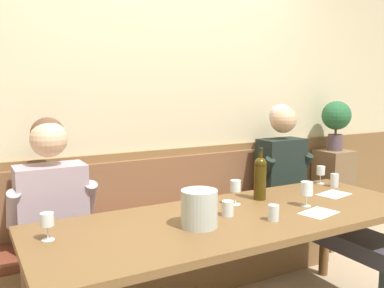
{
  "coord_description": "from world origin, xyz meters",
  "views": [
    {
      "loc": [
        -1.31,
        -1.74,
        1.46
      ],
      "look_at": [
        -0.11,
        0.44,
        1.12
      ],
      "focal_mm": 38.74,
      "sensor_mm": 36.0,
      "label": 1
    }
  ],
  "objects_px": {
    "person_center_right_seat": "(311,196)",
    "potted_plant": "(336,119)",
    "wall_bench": "(179,250)",
    "water_tumbler_center": "(228,208)",
    "dining_table": "(237,228)",
    "water_tumbler_right": "(273,213)",
    "ice_bucket": "(199,209)",
    "water_tumbler_left": "(334,180)",
    "wine_glass_left_end": "(307,190)",
    "wine_glass_right_end": "(47,221)",
    "wine_bottle_clear_water": "(260,177)",
    "wine_glass_near_bucket": "(236,187)",
    "person_center_left_seat": "(65,242)",
    "wine_glass_mid_right": "(321,171)"
  },
  "relations": [
    {
      "from": "person_center_right_seat",
      "to": "potted_plant",
      "type": "xyz_separation_m",
      "value": [
        0.67,
        0.4,
        0.53
      ]
    },
    {
      "from": "wall_bench",
      "to": "water_tumbler_center",
      "type": "bearing_deg",
      "value": -94.36
    },
    {
      "from": "dining_table",
      "to": "water_tumbler_right",
      "type": "distance_m",
      "value": 0.24
    },
    {
      "from": "water_tumbler_right",
      "to": "wall_bench",
      "type": "bearing_deg",
      "value": 97.31
    },
    {
      "from": "ice_bucket",
      "to": "water_tumbler_left",
      "type": "bearing_deg",
      "value": 11.94
    },
    {
      "from": "water_tumbler_left",
      "to": "wine_glass_left_end",
      "type": "bearing_deg",
      "value": -153.53
    },
    {
      "from": "potted_plant",
      "to": "wine_glass_right_end",
      "type": "bearing_deg",
      "value": -166.22
    },
    {
      "from": "wall_bench",
      "to": "wine_glass_right_end",
      "type": "height_order",
      "value": "wall_bench"
    },
    {
      "from": "person_center_right_seat",
      "to": "water_tumbler_right",
      "type": "distance_m",
      "value": 0.98
    },
    {
      "from": "wine_bottle_clear_water",
      "to": "wine_glass_near_bucket",
      "type": "distance_m",
      "value": 0.21
    },
    {
      "from": "ice_bucket",
      "to": "water_tumbler_right",
      "type": "bearing_deg",
      "value": -15.42
    },
    {
      "from": "dining_table",
      "to": "wine_glass_near_bucket",
      "type": "relative_size",
      "value": 14.99
    },
    {
      "from": "potted_plant",
      "to": "dining_table",
      "type": "bearing_deg",
      "value": -154.71
    },
    {
      "from": "person_center_right_seat",
      "to": "wine_glass_left_end",
      "type": "xyz_separation_m",
      "value": [
        -0.46,
        -0.41,
        0.2
      ]
    },
    {
      "from": "water_tumbler_center",
      "to": "water_tumbler_left",
      "type": "height_order",
      "value": "water_tumbler_left"
    },
    {
      "from": "person_center_left_seat",
      "to": "dining_table",
      "type": "bearing_deg",
      "value": -22.12
    },
    {
      "from": "person_center_right_seat",
      "to": "potted_plant",
      "type": "distance_m",
      "value": 0.94
    },
    {
      "from": "wine_glass_right_end",
      "to": "water_tumbler_right",
      "type": "distance_m",
      "value": 1.15
    },
    {
      "from": "wine_glass_left_end",
      "to": "wine_glass_right_end",
      "type": "bearing_deg",
      "value": 173.28
    },
    {
      "from": "person_center_left_seat",
      "to": "water_tumbler_center",
      "type": "relative_size",
      "value": 15.39
    },
    {
      "from": "wall_bench",
      "to": "wine_bottle_clear_water",
      "type": "relative_size",
      "value": 7.77
    },
    {
      "from": "wine_glass_near_bucket",
      "to": "wine_glass_right_end",
      "type": "relative_size",
      "value": 1.15
    },
    {
      "from": "wall_bench",
      "to": "wine_glass_mid_right",
      "type": "xyz_separation_m",
      "value": [
        0.98,
        -0.39,
        0.56
      ]
    },
    {
      "from": "wine_glass_near_bucket",
      "to": "potted_plant",
      "type": "distance_m",
      "value": 1.63
    },
    {
      "from": "wall_bench",
      "to": "water_tumbler_center",
      "type": "distance_m",
      "value": 0.87
    },
    {
      "from": "ice_bucket",
      "to": "wine_glass_left_end",
      "type": "height_order",
      "value": "ice_bucket"
    },
    {
      "from": "wine_bottle_clear_water",
      "to": "water_tumbler_left",
      "type": "height_order",
      "value": "wine_bottle_clear_water"
    },
    {
      "from": "wine_glass_left_end",
      "to": "wine_glass_mid_right",
      "type": "distance_m",
      "value": 0.64
    },
    {
      "from": "person_center_left_seat",
      "to": "wine_bottle_clear_water",
      "type": "height_order",
      "value": "person_center_left_seat"
    },
    {
      "from": "water_tumbler_left",
      "to": "wine_glass_right_end",
      "type": "bearing_deg",
      "value": -177.37
    },
    {
      "from": "wine_glass_left_end",
      "to": "water_tumbler_center",
      "type": "relative_size",
      "value": 1.78
    },
    {
      "from": "water_tumbler_right",
      "to": "water_tumbler_left",
      "type": "bearing_deg",
      "value": 23.34
    },
    {
      "from": "potted_plant",
      "to": "water_tumbler_left",
      "type": "bearing_deg",
      "value": -137.68
    },
    {
      "from": "person_center_right_seat",
      "to": "water_tumbler_center",
      "type": "distance_m",
      "value": 1.05
    },
    {
      "from": "wine_bottle_clear_water",
      "to": "wine_glass_right_end",
      "type": "xyz_separation_m",
      "value": [
        -1.32,
        -0.09,
        -0.05
      ]
    },
    {
      "from": "wine_glass_near_bucket",
      "to": "potted_plant",
      "type": "relative_size",
      "value": 0.35
    },
    {
      "from": "wine_glass_left_end",
      "to": "potted_plant",
      "type": "bearing_deg",
      "value": 35.62
    },
    {
      "from": "water_tumbler_left",
      "to": "potted_plant",
      "type": "distance_m",
      "value": 0.9
    },
    {
      "from": "person_center_right_seat",
      "to": "potted_plant",
      "type": "height_order",
      "value": "potted_plant"
    },
    {
      "from": "wine_glass_left_end",
      "to": "water_tumbler_left",
      "type": "distance_m",
      "value": 0.6
    },
    {
      "from": "dining_table",
      "to": "water_tumbler_left",
      "type": "height_order",
      "value": "water_tumbler_left"
    },
    {
      "from": "ice_bucket",
      "to": "water_tumbler_center",
      "type": "height_order",
      "value": "ice_bucket"
    },
    {
      "from": "wine_bottle_clear_water",
      "to": "water_tumbler_right",
      "type": "bearing_deg",
      "value": -118.34
    },
    {
      "from": "wine_glass_near_bucket",
      "to": "water_tumbler_right",
      "type": "distance_m",
      "value": 0.36
    },
    {
      "from": "dining_table",
      "to": "ice_bucket",
      "type": "xyz_separation_m",
      "value": [
        -0.28,
        -0.06,
        0.17
      ]
    },
    {
      "from": "person_center_left_seat",
      "to": "wine_glass_near_bucket",
      "type": "distance_m",
      "value": 1.03
    },
    {
      "from": "wine_glass_mid_right",
      "to": "potted_plant",
      "type": "bearing_deg",
      "value": 34.77
    },
    {
      "from": "ice_bucket",
      "to": "wine_glass_left_end",
      "type": "xyz_separation_m",
      "value": [
        0.75,
        0.01,
        0.0
      ]
    },
    {
      "from": "wine_glass_left_end",
      "to": "dining_table",
      "type": "bearing_deg",
      "value": 173.13
    },
    {
      "from": "water_tumbler_center",
      "to": "person_center_right_seat",
      "type": "bearing_deg",
      "value": 19.12
    }
  ]
}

